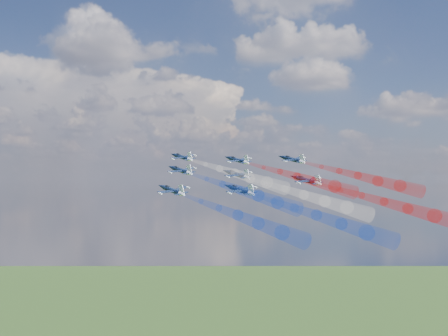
{
  "coord_description": "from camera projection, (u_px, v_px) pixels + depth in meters",
  "views": [
    {
      "loc": [
        -8.57,
        -139.35,
        158.16
      ],
      "look_at": [
        -7.1,
        17.47,
        161.37
      ],
      "focal_mm": 44.08,
      "sensor_mm": 36.0,
      "label": 1
    }
  ],
  "objects": [
    {
      "name": "trail_inner_right",
      "position": [
        297.0,
        177.0,
        151.25
      ],
      "size": [
        28.0,
        31.0,
        12.33
      ],
      "primitive_type": null,
      "rotation": [
        0.22,
        -0.16,
        0.7
      ],
      "color": "red"
    },
    {
      "name": "jet_outer_left",
      "position": [
        172.0,
        190.0,
        136.69
      ],
      "size": [
        14.1,
        14.53,
        6.68
      ],
      "primitive_type": null,
      "rotation": [
        0.22,
        -0.16,
        0.7
      ],
      "color": "black"
    },
    {
      "name": "trail_lead",
      "position": [
        235.0,
        173.0,
        152.91
      ],
      "size": [
        28.0,
        31.0,
        12.33
      ],
      "primitive_type": null,
      "rotation": [
        0.22,
        -0.16,
        0.7
      ],
      "color": "white"
    },
    {
      "name": "trail_inner_left",
      "position": [
        240.0,
        190.0,
        135.79
      ],
      "size": [
        28.0,
        31.0,
        12.33
      ],
      "primitive_type": null,
      "rotation": [
        0.22,
        -0.16,
        0.7
      ],
      "color": "blue"
    },
    {
      "name": "jet_rear_right",
      "position": [
        306.0,
        180.0,
        148.38
      ],
      "size": [
        14.1,
        14.53,
        6.68
      ],
      "primitive_type": null,
      "rotation": [
        0.22,
        -0.16,
        0.7
      ],
      "color": "black"
    },
    {
      "name": "trail_rear_right",
      "position": [
        384.0,
        202.0,
        131.05
      ],
      "size": [
        28.0,
        31.0,
        12.33
      ],
      "primitive_type": null,
      "rotation": [
        0.22,
        -0.16,
        0.7
      ],
      "color": "red"
    },
    {
      "name": "jet_outer_right",
      "position": [
        292.0,
        159.0,
        168.22
      ],
      "size": [
        14.1,
        14.53,
        6.68
      ],
      "primitive_type": null,
      "rotation": [
        0.22,
        -0.16,
        0.7
      ],
      "color": "black"
    },
    {
      "name": "jet_inner_left",
      "position": [
        181.0,
        170.0,
        153.12
      ],
      "size": [
        14.1,
        14.53,
        6.68
      ],
      "primitive_type": null,
      "rotation": [
        0.22,
        -0.16,
        0.7
      ],
      "color": "black"
    },
    {
      "name": "jet_inner_right",
      "position": [
        237.0,
        160.0,
        168.58
      ],
      "size": [
        14.1,
        14.53,
        6.68
      ],
      "primitive_type": null,
      "rotation": [
        0.22,
        -0.16,
        0.7
      ],
      "color": "black"
    },
    {
      "name": "jet_center_third",
      "position": [
        237.0,
        175.0,
        151.81
      ],
      "size": [
        14.1,
        14.53,
        6.68
      ],
      "primitive_type": null,
      "rotation": [
        0.22,
        -0.16,
        0.7
      ],
      "color": "black"
    },
    {
      "name": "trail_center_third",
      "position": [
        304.0,
        195.0,
        134.48
      ],
      "size": [
        28.0,
        31.0,
        12.33
      ],
      "primitive_type": null,
      "rotation": [
        0.22,
        -0.16,
        0.7
      ],
      "color": "white"
    },
    {
      "name": "trail_outer_left",
      "position": [
        238.0,
        215.0,
        119.36
      ],
      "size": [
        28.0,
        31.0,
        12.33
      ],
      "primitive_type": null,
      "rotation": [
        0.22,
        -0.16,
        0.7
      ],
      "color": "blue"
    },
    {
      "name": "trail_rear_left",
      "position": [
        317.0,
        215.0,
        117.88
      ],
      "size": [
        28.0,
        31.0,
        12.33
      ],
      "primitive_type": null,
      "rotation": [
        0.22,
        -0.16,
        0.7
      ],
      "color": "blue"
    },
    {
      "name": "jet_rear_left",
      "position": [
        240.0,
        190.0,
        135.21
      ],
      "size": [
        14.1,
        14.53,
        6.68
      ],
      "primitive_type": null,
      "rotation": [
        0.22,
        -0.16,
        0.7
      ],
      "color": "black"
    },
    {
      "name": "jet_lead",
      "position": [
        182.0,
        157.0,
        170.24
      ],
      "size": [
        14.1,
        14.53,
        6.68
      ],
      "primitive_type": null,
      "rotation": [
        0.22,
        -0.16,
        0.7
      ],
      "color": "black"
    },
    {
      "name": "trail_outer_right",
      "position": [
        358.0,
        176.0,
        150.89
      ],
      "size": [
        28.0,
        31.0,
        12.33
      ],
      "primitive_type": null,
      "rotation": [
        0.22,
        -0.16,
        0.7
      ],
      "color": "red"
    }
  ]
}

